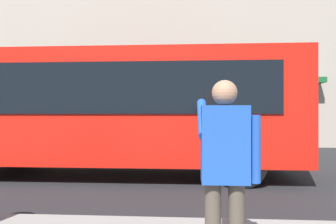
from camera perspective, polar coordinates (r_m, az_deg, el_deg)
The scene contains 4 objects.
ground_plane at distance 7.74m, azimuth 5.72°, elevation -11.85°, with size 60.00×60.00×0.00m, color #232326.
building_facade_far at distance 15.04m, azimuth 4.81°, elevation 16.90°, with size 28.00×1.55×12.00m.
red_bus at distance 7.73m, azimuth -10.33°, elevation 0.68°, with size 9.05×2.54×3.08m.
pedestrian_photographer at distance 2.67m, azimuth 10.75°, elevation -9.35°, with size 0.53×0.52×1.70m.
Camera 1 is at (0.27, 7.58, 1.57)m, focal length 32.16 mm.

